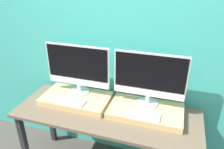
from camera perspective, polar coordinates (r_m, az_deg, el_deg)
The scene contains 8 objects.
wall_back at distance 2.09m, azimuth 1.70°, elevation 8.43°, with size 8.00×0.04×2.60m.
workbench at distance 2.07m, azimuth -1.48°, elevation -11.82°, with size 1.68×0.61×0.75m.
wooden_riser_left at distance 2.19m, azimuth -9.30°, elevation -6.21°, with size 0.65×0.38×0.06m.
monitor_left at distance 2.11m, azimuth -8.93°, elevation 1.79°, with size 0.63×0.19×0.49m.
keyboard_left at distance 2.08m, azimuth -10.83°, elevation -7.00°, with size 0.28×0.12×0.01m.
wooden_riser_right at distance 2.01m, azimuth 8.76°, elevation -9.42°, with size 0.65×0.38×0.06m.
monitor_right at distance 1.92m, azimuth 9.76°, elevation -0.78°, with size 0.63×0.19×0.49m.
keyboard_right at distance 1.89m, azimuth 8.20°, elevation -10.53°, with size 0.28×0.12×0.01m.
Camera 1 is at (0.55, -1.23, 1.93)m, focal length 35.00 mm.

